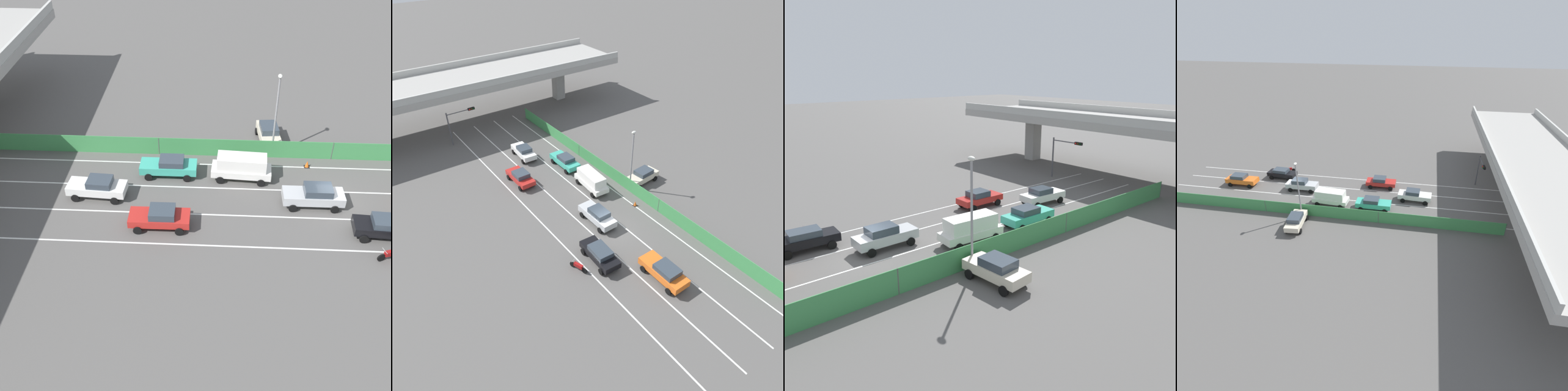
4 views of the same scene
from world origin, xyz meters
TOP-DOWN VIEW (x-y plane):
  - ground_plane at (0.00, 0.00)m, footprint 300.00×300.00m
  - lane_line_left_edge at (-5.00, 6.65)m, footprint 0.14×49.29m
  - lane_line_mid_left at (-1.67, 6.65)m, footprint 0.14×49.29m
  - lane_line_mid_right at (1.67, 6.65)m, footprint 0.14×49.29m
  - lane_line_right_edge at (5.00, 6.65)m, footprint 0.14×49.29m
  - elevated_overpass at (0.00, 33.29)m, footprint 47.92×11.62m
  - green_fence at (6.41, 6.65)m, footprint 0.10×45.39m
  - car_van_white at (3.14, 7.04)m, footprint 2.29×4.96m
  - car_sedan_red at (-3.11, 13.02)m, footprint 2.05×4.42m
  - car_taxi_orange at (-0.09, -8.15)m, footprint 2.03×4.69m
  - car_sedan_silver at (-0.09, 1.58)m, footprint 1.95×4.63m
  - car_hatchback_white at (0.17, 18.29)m, footprint 2.18×4.66m
  - car_sedan_black at (-3.32, -3.01)m, footprint 2.18×4.57m
  - car_taxi_teal at (3.32, 12.98)m, footprint 1.97×4.67m
  - motorcycle at (-5.65, -2.82)m, footprint 0.82×1.88m
  - parked_sedan_cream at (8.96, 4.41)m, footprint 4.37×2.28m
  - traffic_light at (-4.83, 27.37)m, footprint 4.16×0.43m
  - street_lamp at (6.80, 4.25)m, footprint 0.60×0.36m
  - traffic_cone at (5.07, 1.35)m, footprint 0.47×0.47m

SIDE VIEW (x-z plane):
  - ground_plane at x=0.00m, z-range 0.00..0.00m
  - lane_line_left_edge at x=-5.00m, z-range 0.00..0.01m
  - lane_line_mid_left at x=-1.67m, z-range 0.00..0.01m
  - lane_line_mid_right at x=1.67m, z-range 0.00..0.01m
  - lane_line_right_edge at x=5.00m, z-range 0.00..0.01m
  - traffic_cone at x=5.07m, z-range -0.02..0.57m
  - motorcycle at x=-5.65m, z-range -0.01..0.93m
  - green_fence at x=6.41m, z-range 0.00..1.67m
  - car_sedan_red at x=-3.11m, z-range 0.08..1.67m
  - car_sedan_black at x=-3.32m, z-range 0.11..1.68m
  - car_taxi_teal at x=3.32m, z-range 0.09..1.71m
  - car_hatchback_white at x=0.17m, z-range 0.08..1.73m
  - parked_sedan_cream at x=8.96m, z-range 0.09..1.76m
  - car_taxi_orange at x=-0.09m, z-range 0.09..1.76m
  - car_sedan_silver at x=-0.09m, z-range 0.08..1.83m
  - car_van_white at x=3.14m, z-range 0.15..2.27m
  - traffic_light at x=-4.83m, z-range 1.10..5.94m
  - street_lamp at x=6.80m, z-range 0.78..8.35m
  - elevated_overpass at x=0.00m, z-range 2.44..10.38m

